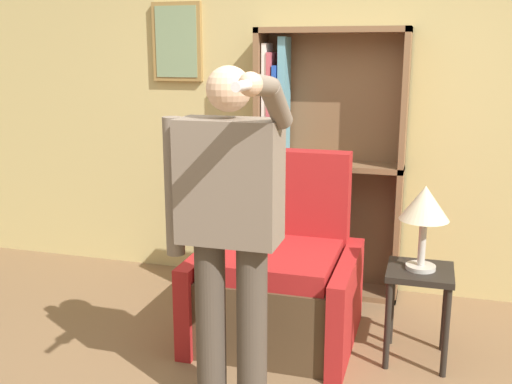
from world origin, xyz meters
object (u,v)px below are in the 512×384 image
at_px(bookcase, 312,167).
at_px(side_table, 419,288).
at_px(armchair, 278,280).
at_px(person_standing, 229,223).
at_px(table_lamp, 425,207).

distance_m(bookcase, side_table, 1.32).
bearing_deg(armchair, side_table, -6.14).
xyz_separation_m(bookcase, side_table, (0.82, -0.91, -0.50)).
bearing_deg(person_standing, bookcase, 88.20).
bearing_deg(side_table, person_standing, -136.87).
height_order(side_table, table_lamp, table_lamp).
distance_m(armchair, table_lamp, 1.04).
bearing_deg(table_lamp, armchair, 173.86).
bearing_deg(table_lamp, person_standing, -136.87).
bearing_deg(bookcase, person_standing, -91.80).
xyz_separation_m(armchair, side_table, (0.86, -0.09, 0.08)).
distance_m(person_standing, side_table, 1.32).
height_order(armchair, table_lamp, armchair).
height_order(bookcase, person_standing, bookcase).
bearing_deg(table_lamp, side_table, -90.00).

